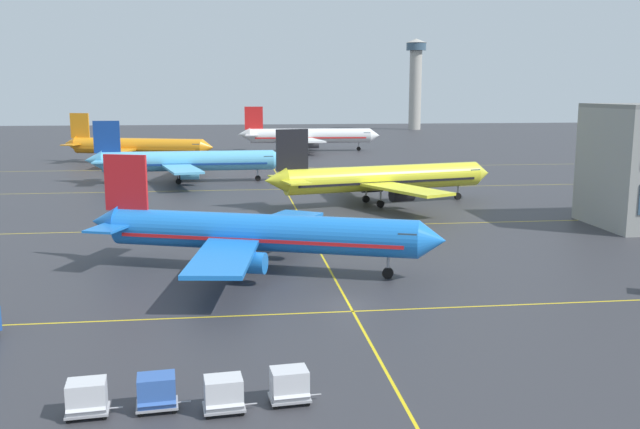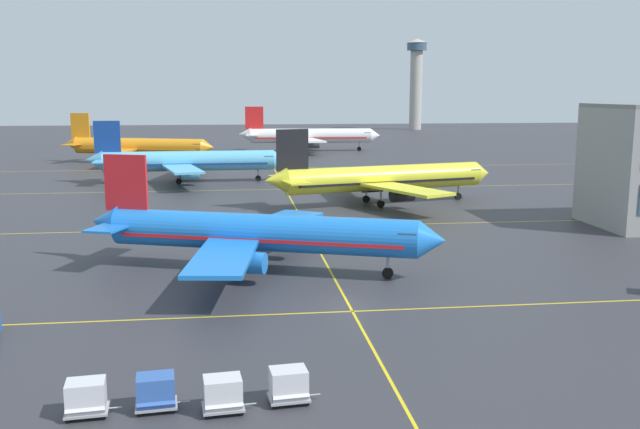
% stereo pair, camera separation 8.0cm
% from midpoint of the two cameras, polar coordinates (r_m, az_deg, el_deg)
% --- Properties ---
extents(ground_plane, '(600.00, 600.00, 0.00)m').
position_cam_midpoint_polar(ground_plane, '(54.02, 2.29, -7.30)').
color(ground_plane, '#333338').
extents(airliner_front_gate, '(32.35, 27.71, 10.37)m').
position_cam_midpoint_polar(airliner_front_gate, '(62.88, -5.22, -1.51)').
color(airliner_front_gate, blue).
rests_on(airliner_front_gate, ground).
extents(airliner_second_row, '(35.41, 30.12, 11.11)m').
position_cam_midpoint_polar(airliner_second_row, '(100.45, 5.09, 2.97)').
color(airliner_second_row, yellow).
rests_on(airliner_second_row, ground).
extents(airliner_third_row, '(35.64, 30.81, 11.10)m').
position_cam_midpoint_polar(airliner_third_row, '(127.09, -10.92, 4.30)').
color(airliner_third_row, '#5BB7E5').
rests_on(airliner_third_row, ground).
extents(airliner_far_left_stand, '(35.42, 30.29, 11.29)m').
position_cam_midpoint_polar(airliner_far_left_stand, '(163.70, -14.83, 5.42)').
color(airliner_far_left_stand, orange).
rests_on(airliner_far_left_stand, ground).
extents(airliner_far_right_stand, '(39.03, 33.64, 12.14)m').
position_cam_midpoint_polar(airliner_far_right_stand, '(191.77, -0.97, 6.46)').
color(airliner_far_right_stand, white).
rests_on(airliner_far_right_stand, ground).
extents(taxiway_markings, '(143.18, 145.74, 0.01)m').
position_cam_midpoint_polar(taxiway_markings, '(100.21, -2.18, 0.79)').
color(taxiway_markings, yellow).
rests_on(taxiway_markings, ground).
extents(baggage_cart_row_leftmost, '(2.82, 1.87, 1.86)m').
position_cam_midpoint_polar(baggage_cart_row_leftmost, '(37.76, -18.65, -14.05)').
color(baggage_cart_row_leftmost, '#99999E').
rests_on(baggage_cart_row_leftmost, ground).
extents(baggage_cart_row_second, '(2.82, 1.87, 1.86)m').
position_cam_midpoint_polar(baggage_cart_row_second, '(37.47, -13.32, -13.98)').
color(baggage_cart_row_second, '#99999E').
rests_on(baggage_cart_row_second, ground).
extents(baggage_cart_row_middle, '(2.82, 1.87, 1.86)m').
position_cam_midpoint_polar(baggage_cart_row_middle, '(36.62, -7.97, -14.38)').
color(baggage_cart_row_middle, '#99999E').
rests_on(baggage_cart_row_middle, ground).
extents(baggage_cart_row_fourth, '(2.82, 1.87, 1.86)m').
position_cam_midpoint_polar(baggage_cart_row_fourth, '(37.33, -2.58, -13.80)').
color(baggage_cart_row_fourth, '#99999E').
rests_on(baggage_cart_row_fourth, ground).
extents(control_tower, '(8.82, 8.82, 38.35)m').
position_cam_midpoint_polar(control_tower, '(305.25, 7.84, 11.09)').
color(control_tower, '#ADA89E').
rests_on(control_tower, ground).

